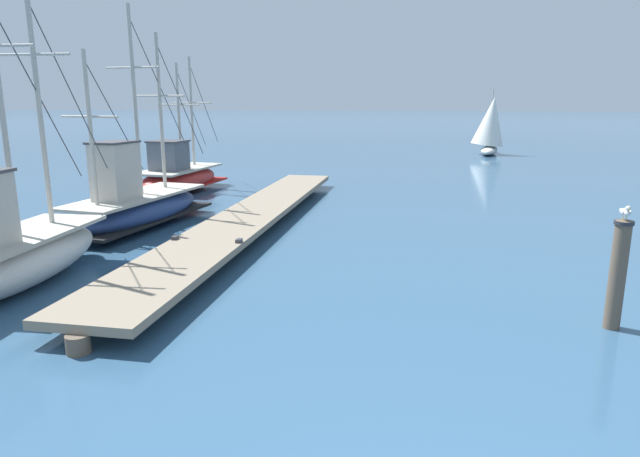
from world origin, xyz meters
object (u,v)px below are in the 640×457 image
(fishing_boat_0, at_px, (8,254))
(fishing_boat_1, at_px, (135,204))
(distant_sailboat, at_px, (490,126))
(mooring_piling, at_px, (618,273))
(fishing_boat_2, at_px, (178,176))
(perched_seagull, at_px, (625,212))

(fishing_boat_0, xyz_separation_m, fishing_boat_1, (-0.19, 5.53, -0.04))
(distant_sailboat, bearing_deg, mooring_piling, -93.59)
(mooring_piling, height_order, distant_sailboat, distant_sailboat)
(fishing_boat_1, relative_size, fishing_boat_2, 1.12)
(fishing_boat_0, relative_size, fishing_boat_2, 1.09)
(fishing_boat_2, bearing_deg, perched_seagull, -43.50)
(distant_sailboat, bearing_deg, fishing_boat_2, -128.61)
(fishing_boat_0, bearing_deg, mooring_piling, -0.84)
(fishing_boat_0, height_order, fishing_boat_2, fishing_boat_0)
(fishing_boat_2, height_order, mooring_piling, fishing_boat_2)
(distant_sailboat, bearing_deg, perched_seagull, -93.59)
(fishing_boat_2, bearing_deg, fishing_boat_1, -77.34)
(fishing_boat_0, relative_size, fishing_boat_1, 0.97)
(fishing_boat_1, bearing_deg, distant_sailboat, 61.97)
(fishing_boat_0, height_order, mooring_piling, fishing_boat_0)
(fishing_boat_1, distance_m, mooring_piling, 12.75)
(perched_seagull, bearing_deg, fishing_boat_0, 179.19)
(mooring_piling, relative_size, distant_sailboat, 0.41)
(fishing_boat_0, xyz_separation_m, fishing_boat_2, (-1.66, 12.05, -0.07))
(fishing_boat_0, relative_size, distant_sailboat, 1.51)
(fishing_boat_1, relative_size, mooring_piling, 3.80)
(perched_seagull, xyz_separation_m, distant_sailboat, (1.93, 30.73, 0.02))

